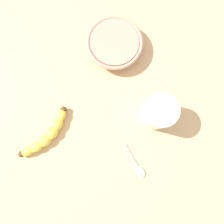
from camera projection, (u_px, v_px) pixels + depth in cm
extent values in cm
cube|color=tan|center=(103.00, 100.00, 68.48)|extent=(120.00, 120.00, 3.00)
ellipsoid|color=yellow|center=(28.00, 151.00, 63.19)|extent=(3.23, 4.70, 2.45)
ellipsoid|color=yellow|center=(37.00, 147.00, 63.37)|extent=(4.22, 5.05, 2.85)
ellipsoid|color=yellow|center=(45.00, 141.00, 63.62)|extent=(5.02, 5.37, 3.25)
ellipsoid|color=yellow|center=(52.00, 133.00, 63.91)|extent=(5.29, 5.38, 3.25)
ellipsoid|color=yellow|center=(57.00, 125.00, 64.25)|extent=(5.14, 4.91, 2.85)
ellipsoid|color=yellow|center=(61.00, 116.00, 64.62)|extent=(4.95, 4.20, 2.45)
sphere|color=#513819|center=(21.00, 154.00, 63.08)|extent=(1.90, 1.90, 1.90)
sphere|color=#513819|center=(63.00, 110.00, 64.88)|extent=(1.90, 1.90, 1.90)
cylinder|color=silver|center=(158.00, 113.00, 60.98)|extent=(9.05, 9.05, 10.72)
cylinder|color=#D79EA7|center=(158.00, 113.00, 61.26)|extent=(8.55, 8.55, 9.65)
cylinder|color=tan|center=(114.00, 45.00, 66.92)|extent=(14.63, 14.63, 4.69)
torus|color=tan|center=(114.00, 43.00, 65.19)|extent=(17.10, 17.10, 1.20)
ellipsoid|color=silver|center=(140.00, 172.00, 63.58)|extent=(4.17, 3.41, 0.80)
cube|color=silver|center=(131.00, 156.00, 64.20)|extent=(8.23, 3.14, 0.25)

